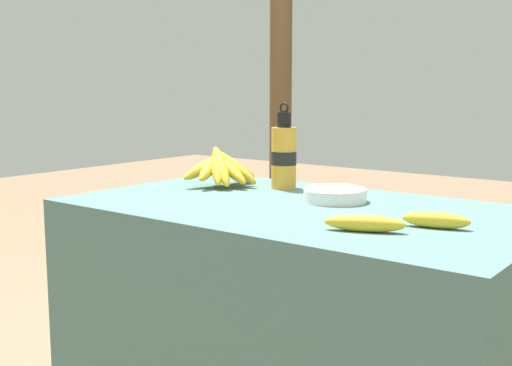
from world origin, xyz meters
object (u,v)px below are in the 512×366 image
Objects in this scene: loose_banana_front at (365,223)px; support_post_near at (281,62)px; banana_bunch_green at (393,227)px; serving_bowl at (335,194)px; banana_bunch_ripe at (224,167)px; water_bottle at (284,156)px; loose_banana_side at (436,220)px; wooden_bench at (481,268)px.

support_post_near is (-1.46, 1.71, 0.45)m from loose_banana_front.
serving_bowl is at bearing -74.25° from banana_bunch_green.
water_bottle is (0.18, 0.09, 0.04)m from banana_bunch_ripe.
banana_bunch_green is at bearing 119.57° from loose_banana_side.
loose_banana_front is at bearing -67.39° from banana_bunch_green.
support_post_near is (-0.92, 0.43, 0.75)m from banana_bunch_green.
serving_bowl is at bearing -3.03° from banana_bunch_ripe.
loose_banana_side is at bearing -23.87° from serving_bowl.
banana_bunch_ripe is at bearing 176.97° from serving_bowl.
wooden_bench is 0.41m from banana_bunch_green.
wooden_bench is 1.64m from support_post_near.
serving_bowl reaches higher than loose_banana_side.
serving_bowl is 0.68× the size of banana_bunch_green.
banana_bunch_ripe is 0.84m from loose_banana_side.
banana_bunch_ripe is at bearing -154.02° from water_bottle.
loose_banana_front is 1.35m from wooden_bench.
loose_banana_side is at bearing -60.43° from banana_bunch_green.
loose_banana_front is at bearing -38.58° from water_bottle.
serving_bowl reaches higher than wooden_bench.
water_bottle reaches higher than wooden_bench.
loose_banana_side is at bearing -12.97° from banana_bunch_ripe.
serving_bowl reaches higher than banana_bunch_green.
support_post_near reaches higher than water_bottle.
support_post_near is (-1.20, 1.41, 0.45)m from serving_bowl.
water_bottle reaches higher than banana_bunch_ripe.
wooden_bench is at bearing 96.11° from loose_banana_front.
support_post_near is at bearing 130.38° from loose_banana_front.
loose_banana_side is 0.07× the size of support_post_near.
loose_banana_front reaches higher than wooden_bench.
loose_banana_front is 1.16× the size of loose_banana_side.
wooden_bench is at bearing -0.07° from banana_bunch_green.
banana_bunch_ripe is 0.21m from water_bottle.
banana_bunch_ripe reaches higher than loose_banana_side.
wooden_bench is at bearing 66.11° from water_bottle.
wooden_bench is at bearing -18.16° from support_post_near.
banana_bunch_ripe is at bearing -100.11° from banana_bunch_green.
water_bottle is at bearing -89.13° from banana_bunch_green.
serving_bowl is at bearing -23.27° from water_bottle.
serving_bowl is at bearing 130.44° from loose_banana_front.
banana_bunch_green is at bearing 105.75° from serving_bowl.
wooden_bench is (0.12, 0.98, -0.42)m from serving_bowl.
banana_bunch_ripe is 0.78m from loose_banana_front.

